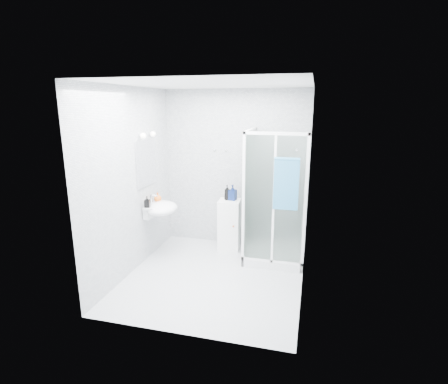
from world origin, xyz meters
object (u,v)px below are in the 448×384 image
(shampoo_bottle_b, at_px, (233,193))
(soap_dispenser_black, at_px, (147,202))
(soap_dispenser_orange, at_px, (158,197))
(storage_cabinet, at_px, (229,225))
(shampoo_bottle_a, at_px, (227,193))
(wall_basin, at_px, (161,209))
(hand_towel, at_px, (286,183))
(shower_enclosure, at_px, (270,232))

(shampoo_bottle_b, distance_m, soap_dispenser_black, 1.38)
(soap_dispenser_orange, height_order, soap_dispenser_black, soap_dispenser_black)
(shampoo_bottle_b, bearing_deg, storage_cabinet, -150.52)
(soap_dispenser_black, bearing_deg, shampoo_bottle_a, 37.52)
(shampoo_bottle_a, distance_m, shampoo_bottle_b, 0.09)
(wall_basin, distance_m, shampoo_bottle_b, 1.18)
(soap_dispenser_black, bearing_deg, wall_basin, 57.03)
(wall_basin, xyz_separation_m, shampoo_bottle_b, (1.00, 0.61, 0.17))
(wall_basin, bearing_deg, storage_cabinet, 31.53)
(wall_basin, relative_size, soap_dispenser_orange, 3.70)
(shampoo_bottle_a, height_order, soap_dispenser_orange, shampoo_bottle_a)
(wall_basin, bearing_deg, hand_towel, -2.56)
(wall_basin, xyz_separation_m, soap_dispenser_orange, (-0.10, 0.13, 0.14))
(storage_cabinet, bearing_deg, soap_dispenser_orange, -160.79)
(shampoo_bottle_a, bearing_deg, soap_dispenser_orange, -155.01)
(soap_dispenser_orange, relative_size, soap_dispenser_black, 0.89)
(shower_enclosure, bearing_deg, hand_towel, -58.67)
(shower_enclosure, relative_size, hand_towel, 2.78)
(shower_enclosure, bearing_deg, soap_dispenser_black, -164.11)
(wall_basin, relative_size, soap_dispenser_black, 3.29)
(wall_basin, distance_m, shampoo_bottle_a, 1.10)
(hand_towel, xyz_separation_m, soap_dispenser_orange, (-2.00, 0.22, -0.39))
(hand_towel, distance_m, soap_dispenser_black, 2.06)
(shampoo_bottle_b, bearing_deg, soap_dispenser_black, -144.49)
(wall_basin, distance_m, soap_dispenser_black, 0.27)
(wall_basin, bearing_deg, soap_dispenser_orange, 128.07)
(shower_enclosure, xyz_separation_m, shampoo_bottle_b, (-0.66, 0.29, 0.52))
(storage_cabinet, height_order, soap_dispenser_orange, soap_dispenser_orange)
(hand_towel, height_order, shampoo_bottle_a, hand_towel)
(soap_dispenser_orange, bearing_deg, shampoo_bottle_a, 24.99)
(shampoo_bottle_a, height_order, shampoo_bottle_b, shampoo_bottle_b)
(shampoo_bottle_b, bearing_deg, hand_towel, -37.63)
(wall_basin, xyz_separation_m, hand_towel, (1.90, -0.09, 0.53))
(soap_dispenser_orange, bearing_deg, hand_towel, -6.16)
(hand_towel, xyz_separation_m, shampoo_bottle_b, (-0.90, 0.69, -0.37))
(storage_cabinet, bearing_deg, shampoo_bottle_b, 25.46)
(wall_basin, bearing_deg, soap_dispenser_black, -122.97)
(shower_enclosure, distance_m, shampoo_bottle_b, 0.89)
(wall_basin, bearing_deg, shampoo_bottle_a, 33.54)
(storage_cabinet, distance_m, shampoo_bottle_a, 0.54)
(wall_basin, height_order, shampoo_bottle_a, shampoo_bottle_a)
(shampoo_bottle_b, xyz_separation_m, soap_dispenser_orange, (-1.10, -0.48, -0.03))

